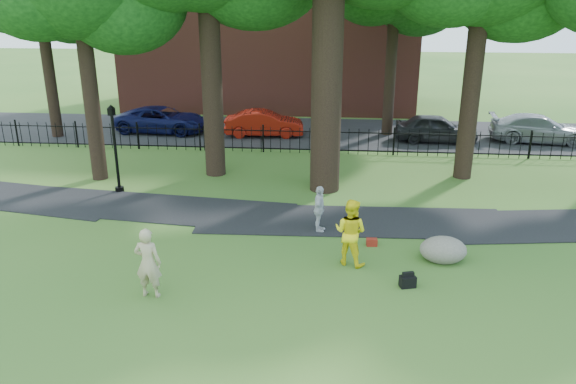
# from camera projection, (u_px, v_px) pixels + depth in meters

# --- Properties ---
(ground) EXTENTS (120.00, 120.00, 0.00)m
(ground) POSITION_uv_depth(u_px,v_px,m) (316.00, 277.00, 14.72)
(ground) COLOR #2C5B1F
(ground) RESTS_ON ground
(footpath) EXTENTS (36.07, 3.85, 0.03)m
(footpath) POSITION_uv_depth(u_px,v_px,m) (352.00, 221.00, 18.29)
(footpath) COLOR black
(footpath) RESTS_ON ground
(street) EXTENTS (80.00, 7.00, 0.02)m
(street) POSITION_uv_depth(u_px,v_px,m) (329.00, 133.00, 29.73)
(street) COLOR black
(street) RESTS_ON ground
(iron_fence) EXTENTS (44.00, 0.04, 1.20)m
(iron_fence) POSITION_uv_depth(u_px,v_px,m) (328.00, 141.00, 25.77)
(iron_fence) COLOR black
(iron_fence) RESTS_ON ground
(brick_building) EXTENTS (18.00, 8.00, 12.00)m
(brick_building) POSITION_uv_depth(u_px,v_px,m) (271.00, 10.00, 35.55)
(brick_building) COLOR brown
(brick_building) RESTS_ON ground
(woman) EXTENTS (0.68, 0.46, 1.80)m
(woman) POSITION_uv_depth(u_px,v_px,m) (148.00, 263.00, 13.52)
(woman) COLOR tan
(woman) RESTS_ON ground
(man) EXTENTS (1.13, 1.03, 1.88)m
(man) POSITION_uv_depth(u_px,v_px,m) (350.00, 232.00, 15.16)
(man) COLOR yellow
(man) RESTS_ON ground
(pedestrian) EXTENTS (0.44, 0.90, 1.49)m
(pedestrian) POSITION_uv_depth(u_px,v_px,m) (319.00, 209.00, 17.29)
(pedestrian) COLOR silver
(pedestrian) RESTS_ON ground
(boulder) EXTENTS (1.53, 1.33, 0.75)m
(boulder) POSITION_uv_depth(u_px,v_px,m) (443.00, 248.00, 15.52)
(boulder) COLOR #676256
(boulder) RESTS_ON ground
(lamppost) EXTENTS (0.33, 0.33, 3.29)m
(lamppost) POSITION_uv_depth(u_px,v_px,m) (115.00, 150.00, 20.49)
(lamppost) COLOR black
(lamppost) RESTS_ON ground
(backpack) EXTENTS (0.45, 0.34, 0.29)m
(backpack) POSITION_uv_depth(u_px,v_px,m) (408.00, 281.00, 14.20)
(backpack) COLOR black
(backpack) RESTS_ON ground
(red_bag) EXTENTS (0.33, 0.22, 0.22)m
(red_bag) POSITION_uv_depth(u_px,v_px,m) (372.00, 242.00, 16.52)
(red_bag) COLOR maroon
(red_bag) RESTS_ON ground
(red_sedan) EXTENTS (4.13, 1.71, 1.33)m
(red_sedan) POSITION_uv_depth(u_px,v_px,m) (264.00, 123.00, 28.92)
(red_sedan) COLOR #9D180C
(red_sedan) RESTS_ON ground
(navy_van) EXTENTS (4.98, 2.61, 1.34)m
(navy_van) POSITION_uv_depth(u_px,v_px,m) (162.00, 120.00, 29.73)
(navy_van) COLOR #0C103D
(navy_van) RESTS_ON ground
(grey_car) EXTENTS (4.13, 1.83, 1.38)m
(grey_car) POSITION_uv_depth(u_px,v_px,m) (436.00, 128.00, 27.78)
(grey_car) COLOR black
(grey_car) RESTS_ON ground
(silver_car) EXTENTS (4.86, 2.38, 1.36)m
(silver_car) POSITION_uv_depth(u_px,v_px,m) (539.00, 129.00, 27.73)
(silver_car) COLOR gray
(silver_car) RESTS_ON ground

